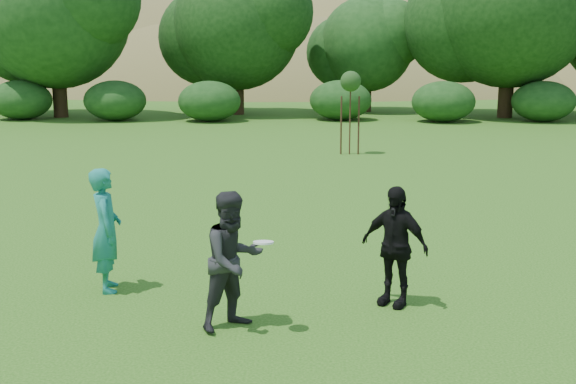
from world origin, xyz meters
name	(u,v)px	position (x,y,z in m)	size (l,w,h in m)	color
ground	(278,308)	(0.00, 0.00, 0.00)	(120.00, 120.00, 0.00)	#19470C
player_teal	(106,230)	(-2.67, 0.67, 0.96)	(0.70, 0.46, 1.92)	#1A776D
player_grey	(233,260)	(-0.54, -0.73, 0.94)	(0.91, 0.71, 1.87)	#252628
player_black	(394,246)	(1.68, 0.25, 0.89)	(1.04, 0.43, 1.77)	black
frisbee	(263,242)	(-0.12, -0.93, 1.24)	(0.27, 0.27, 0.05)	white
sapling	(351,84)	(1.54, 14.90, 2.42)	(0.70, 0.70, 2.85)	#3F2518
hillside	(312,188)	(-0.56, 68.45, -11.97)	(150.00, 72.00, 52.00)	olive
tree_row	(375,21)	(3.23, 28.68, 4.87)	(53.92, 10.38, 9.62)	#3A2616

